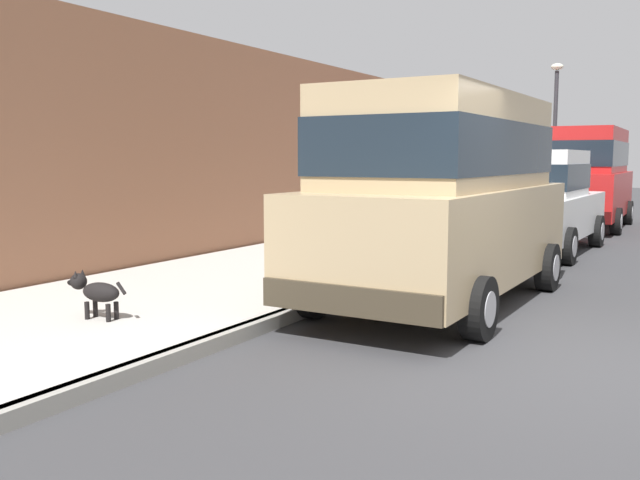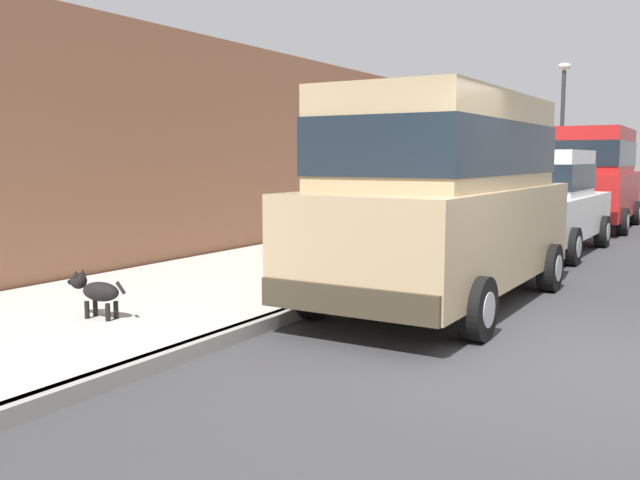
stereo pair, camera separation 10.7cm
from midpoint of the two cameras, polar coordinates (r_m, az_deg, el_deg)
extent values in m
plane|color=#38383A|center=(6.52, 21.80, -9.48)|extent=(80.00, 80.00, 0.00)
cube|color=gray|center=(7.61, -2.91, -6.18)|extent=(0.16, 64.00, 0.14)
cube|color=#B7B5AD|center=(8.69, -12.96, -4.71)|extent=(3.60, 64.00, 0.14)
cube|color=tan|center=(8.54, 9.64, 0.59)|extent=(1.94, 4.82, 1.10)
cube|color=tan|center=(8.49, 9.78, 7.99)|extent=(1.71, 3.82, 1.10)
cube|color=#19232D|center=(8.49, 9.77, 7.44)|extent=(1.75, 3.86, 0.61)
cube|color=#3E3527|center=(10.80, 14.04, -0.44)|extent=(1.86, 0.22, 0.28)
cube|color=#3E3527|center=(6.48, 2.11, -4.92)|extent=(1.86, 0.22, 0.28)
cylinder|color=black|center=(10.33, 7.59, -1.40)|extent=(0.23, 0.64, 0.64)
cylinder|color=#9E9EA3|center=(10.33, 7.59, -1.40)|extent=(0.24, 0.35, 0.35)
cylinder|color=black|center=(9.76, 17.93, -2.14)|extent=(0.23, 0.64, 0.64)
cylinder|color=#9E9EA3|center=(9.76, 17.93, -2.14)|extent=(0.24, 0.35, 0.35)
cylinder|color=black|center=(7.71, -1.08, -4.11)|extent=(0.23, 0.64, 0.64)
cylinder|color=#9E9EA3|center=(7.71, -1.08, -4.11)|extent=(0.24, 0.35, 0.35)
cylinder|color=black|center=(6.92, 12.52, -5.50)|extent=(0.23, 0.64, 0.64)
cylinder|color=#9E9EA3|center=(6.92, 12.52, -5.50)|extent=(0.24, 0.35, 0.35)
cube|color=#EAEACC|center=(10.95, 11.21, 2.76)|extent=(0.28, 0.08, 0.14)
cube|color=#EAEACC|center=(10.62, 17.22, 2.47)|extent=(0.28, 0.08, 0.14)
cube|color=white|center=(13.73, 17.03, 1.96)|extent=(1.88, 4.53, 0.76)
cube|color=white|center=(13.59, 17.05, 5.30)|extent=(1.62, 2.13, 0.84)
cube|color=#19232D|center=(13.59, 17.04, 5.03)|extent=(1.66, 2.17, 0.46)
cube|color=#505050|center=(15.88, 18.92, 1.63)|extent=(1.77, 0.23, 0.28)
cube|color=#505050|center=(11.63, 14.37, 0.06)|extent=(1.77, 0.23, 0.28)
cylinder|color=black|center=(15.33, 14.98, 1.07)|extent=(0.23, 0.64, 0.64)
cylinder|color=#9E9EA3|center=(15.33, 14.98, 1.07)|extent=(0.25, 0.36, 0.35)
cylinder|color=black|center=(14.94, 21.63, 0.69)|extent=(0.23, 0.64, 0.64)
cylinder|color=#9E9EA3|center=(14.94, 21.63, 0.69)|extent=(0.25, 0.36, 0.35)
cylinder|color=black|center=(12.69, 11.50, 0.03)|extent=(0.23, 0.64, 0.64)
cylinder|color=#9E9EA3|center=(12.69, 11.50, 0.03)|extent=(0.25, 0.36, 0.35)
cylinder|color=black|center=(12.21, 19.48, -0.47)|extent=(0.23, 0.64, 0.64)
cylinder|color=#9E9EA3|center=(12.21, 19.48, -0.47)|extent=(0.25, 0.36, 0.35)
cube|color=#EAEACC|center=(16.01, 17.04, 3.01)|extent=(0.28, 0.08, 0.14)
cube|color=#EAEACC|center=(15.78, 20.98, 2.81)|extent=(0.28, 0.08, 0.14)
cube|color=red|center=(18.99, 20.72, 3.58)|extent=(2.00, 4.84, 1.10)
cube|color=red|center=(18.97, 20.86, 6.89)|extent=(1.75, 3.84, 1.10)
cube|color=#19232D|center=(18.97, 20.85, 6.64)|extent=(1.79, 3.88, 0.61)
cube|color=#400A0A|center=(21.34, 21.56, 2.73)|extent=(1.87, 0.24, 0.28)
cube|color=#400A0A|center=(16.70, 19.53, 1.84)|extent=(1.87, 0.24, 0.28)
cylinder|color=black|center=(20.64, 18.63, 2.34)|extent=(0.23, 0.64, 0.64)
cylinder|color=#9E9EA3|center=(20.64, 18.63, 2.34)|extent=(0.25, 0.36, 0.35)
cylinder|color=black|center=(20.40, 23.89, 2.07)|extent=(0.23, 0.64, 0.64)
cylinder|color=#9E9EA3|center=(20.40, 23.89, 2.07)|extent=(0.25, 0.36, 0.35)
cylinder|color=black|center=(17.73, 16.93, 1.74)|extent=(0.23, 0.64, 0.64)
cylinder|color=#9E9EA3|center=(17.73, 16.93, 1.74)|extent=(0.25, 0.36, 0.35)
cylinder|color=black|center=(17.44, 23.05, 1.42)|extent=(0.23, 0.64, 0.64)
cylinder|color=#9E9EA3|center=(17.44, 23.05, 1.42)|extent=(0.25, 0.36, 0.35)
cube|color=#EAEACC|center=(21.42, 20.07, 4.35)|extent=(0.28, 0.09, 0.14)
cube|color=#EAEACC|center=(21.28, 23.22, 4.20)|extent=(0.28, 0.09, 0.14)
ellipsoid|color=black|center=(7.39, -17.98, -4.11)|extent=(0.46, 0.24, 0.20)
cylinder|color=black|center=(7.48, -19.02, -5.51)|extent=(0.05, 0.05, 0.18)
cylinder|color=black|center=(7.56, -18.40, -5.35)|extent=(0.05, 0.05, 0.18)
cylinder|color=black|center=(7.30, -17.44, -5.75)|extent=(0.05, 0.05, 0.18)
cylinder|color=black|center=(7.38, -16.83, -5.58)|extent=(0.05, 0.05, 0.18)
sphere|color=black|center=(7.57, -19.65, -3.23)|extent=(0.17, 0.17, 0.17)
ellipsoid|color=black|center=(7.64, -20.13, -3.32)|extent=(0.12, 0.08, 0.06)
cone|color=black|center=(7.52, -19.88, -2.65)|extent=(0.06, 0.06, 0.07)
cone|color=black|center=(7.59, -19.36, -2.55)|extent=(0.06, 0.06, 0.07)
cylinder|color=black|center=(7.21, -16.46, -3.84)|extent=(0.12, 0.05, 0.13)
cylinder|color=gold|center=(9.83, 2.40, -2.64)|extent=(0.24, 0.24, 0.06)
cylinder|color=gold|center=(9.78, 2.41, -0.88)|extent=(0.17, 0.17, 0.55)
sphere|color=gold|center=(9.74, 2.42, 0.96)|extent=(0.15, 0.15, 0.15)
cylinder|color=gold|center=(9.83, 1.79, -0.67)|extent=(0.10, 0.07, 0.07)
cylinder|color=gold|center=(9.72, 3.03, -0.76)|extent=(0.10, 0.07, 0.07)
cylinder|color=#2D2D33|center=(21.97, 18.60, 7.60)|extent=(0.12, 0.12, 4.20)
ellipsoid|color=silver|center=(22.13, 18.82, 13.35)|extent=(0.36, 0.36, 0.20)
cube|color=#8C5B42|center=(14.02, -4.54, 7.29)|extent=(0.50, 20.00, 3.82)
camera|label=1|loc=(0.05, -90.39, -0.05)|focal=38.86mm
camera|label=2|loc=(0.05, 89.61, 0.05)|focal=38.86mm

